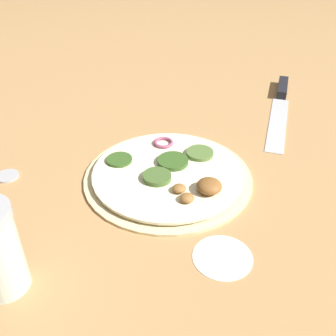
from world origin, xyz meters
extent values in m
plane|color=tan|center=(0.00, 0.00, 0.00)|extent=(3.00, 3.00, 0.00)
cylinder|color=beige|center=(0.00, 0.00, 0.00)|extent=(0.26, 0.26, 0.01)
cylinder|color=#EFE5C1|center=(0.00, 0.00, 0.01)|extent=(0.23, 0.23, 0.00)
cylinder|color=#385B23|center=(-0.02, -0.01, 0.02)|extent=(0.05, 0.05, 0.01)
cylinder|color=#567538|center=(-0.07, 0.01, 0.02)|extent=(0.04, 0.04, 0.01)
ellipsoid|color=#996633|center=(0.03, 0.04, 0.02)|extent=(0.02, 0.02, 0.01)
cylinder|color=#47662D|center=(0.03, 0.00, 0.02)|extent=(0.04, 0.04, 0.01)
ellipsoid|color=brown|center=(0.00, 0.08, 0.02)|extent=(0.04, 0.04, 0.02)
cylinder|color=#385B23|center=(0.03, -0.08, 0.01)|extent=(0.04, 0.04, 0.00)
torus|color=#A34C70|center=(-0.06, -0.06, 0.02)|extent=(0.03, 0.03, 0.01)
ellipsoid|color=#996633|center=(0.04, 0.07, 0.02)|extent=(0.02, 0.02, 0.01)
cube|color=silver|center=(-0.27, 0.05, 0.00)|extent=(0.21, 0.12, 0.00)
cube|color=black|center=(-0.41, -0.01, 0.01)|extent=(0.09, 0.06, 0.02)
cylinder|color=#B2B2B7|center=(0.16, -0.19, 0.00)|extent=(0.03, 0.03, 0.01)
cylinder|color=white|center=(0.08, 0.16, 0.00)|extent=(0.07, 0.07, 0.00)
camera|label=1|loc=(0.38, 0.32, 0.37)|focal=42.00mm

